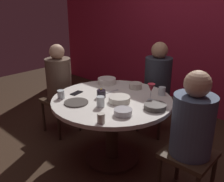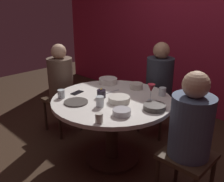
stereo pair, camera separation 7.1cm
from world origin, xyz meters
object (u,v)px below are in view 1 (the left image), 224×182
(seated_diner_back, at_px, (158,79))
(cup_by_right_diner, at_px, (61,94))
(bowl_serving_large, at_px, (123,112))
(bowl_salad_center, at_px, (136,86))
(wine_glass, at_px, (151,88))
(bowl_rice_portion, at_px, (155,106))
(bowl_small_white, at_px, (119,99))
(cup_by_left_diner, at_px, (162,91))
(seated_diner_right, at_px, (192,125))
(cell_phone, at_px, (77,93))
(cup_center_front, at_px, (101,102))
(bowl_sauce_side, at_px, (107,81))
(seated_diner_left, at_px, (59,80))
(dining_table, at_px, (112,113))
(dinner_plate, at_px, (76,102))
(candle_holder, at_px, (101,94))
(cup_near_candle, at_px, (101,118))

(seated_diner_back, xyz_separation_m, cup_by_right_diner, (-0.39, -1.21, 0.03))
(bowl_serving_large, bearing_deg, bowl_salad_center, 118.75)
(wine_glass, xyz_separation_m, bowl_rice_portion, (0.15, -0.15, -0.10))
(bowl_serving_large, relative_size, bowl_small_white, 0.76)
(cup_by_left_diner, bearing_deg, seated_diner_right, -37.67)
(bowl_rice_portion, bearing_deg, bowl_small_white, -164.30)
(cell_phone, relative_size, bowl_serving_large, 0.85)
(cup_center_front, bearing_deg, bowl_sauce_side, 128.94)
(seated_diner_left, distance_m, seated_diner_back, 1.25)
(seated_diner_left, bearing_deg, cup_by_right_diner, -33.79)
(cell_phone, distance_m, cup_center_front, 0.45)
(bowl_serving_large, bearing_deg, bowl_small_white, 137.22)
(wine_glass, xyz_separation_m, cup_by_left_diner, (0.00, 0.21, -0.08))
(seated_diner_left, relative_size, bowl_serving_large, 7.16)
(bowl_small_white, bearing_deg, dining_table, 170.27)
(dinner_plate, bearing_deg, cup_by_right_diner, -174.04)
(seated_diner_back, bearing_deg, bowl_rice_portion, 31.33)
(candle_holder, height_order, cell_phone, candle_holder)
(dinner_plate, bearing_deg, cell_phone, 139.95)
(cell_phone, height_order, cup_by_right_diner, cup_by_right_diner)
(bowl_serving_large, xyz_separation_m, bowl_rice_portion, (0.14, 0.30, -0.00))
(dinner_plate, bearing_deg, bowl_serving_large, 12.50)
(seated_diner_back, xyz_separation_m, dinner_plate, (-0.17, -1.19, -0.01))
(candle_holder, bearing_deg, cup_near_candle, -45.10)
(seated_diner_left, distance_m, cup_center_front, 1.01)
(seated_diner_back, xyz_separation_m, cup_center_front, (0.06, -1.08, 0.03))
(bowl_rice_portion, bearing_deg, dinner_plate, -147.40)
(cup_by_right_diner, bearing_deg, cell_phone, 88.73)
(cell_phone, xyz_separation_m, cup_by_right_diner, (-0.00, -0.20, 0.04))
(seated_diner_right, relative_size, bowl_salad_center, 8.17)
(seated_diner_right, bearing_deg, bowl_small_white, 1.54)
(seated_diner_back, distance_m, bowl_small_white, 0.88)
(bowl_small_white, bearing_deg, cell_phone, -164.87)
(dinner_plate, relative_size, bowl_small_white, 1.11)
(cup_by_right_diner, bearing_deg, candle_holder, 46.00)
(dinner_plate, bearing_deg, seated_diner_right, 17.53)
(bowl_sauce_side, height_order, bowl_rice_portion, bowl_sauce_side)
(wine_glass, relative_size, bowl_salad_center, 1.21)
(bowl_small_white, height_order, cup_by_right_diner, cup_by_right_diner)
(dining_table, bearing_deg, bowl_small_white, -9.73)
(bowl_salad_center, distance_m, cup_by_left_diner, 0.33)
(dining_table, relative_size, cup_near_candle, 14.55)
(bowl_small_white, bearing_deg, bowl_serving_large, -42.78)
(seated_diner_right, relative_size, bowl_small_white, 5.51)
(bowl_small_white, xyz_separation_m, cup_by_left_diner, (0.21, 0.45, 0.02))
(wine_glass, xyz_separation_m, bowl_small_white, (-0.20, -0.25, -0.10))
(cup_by_left_diner, relative_size, cup_by_right_diner, 1.03)
(candle_holder, xyz_separation_m, bowl_sauce_side, (-0.28, 0.37, -0.01))
(bowl_sauce_side, bearing_deg, dinner_plate, -72.56)
(wine_glass, distance_m, cell_phone, 0.81)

